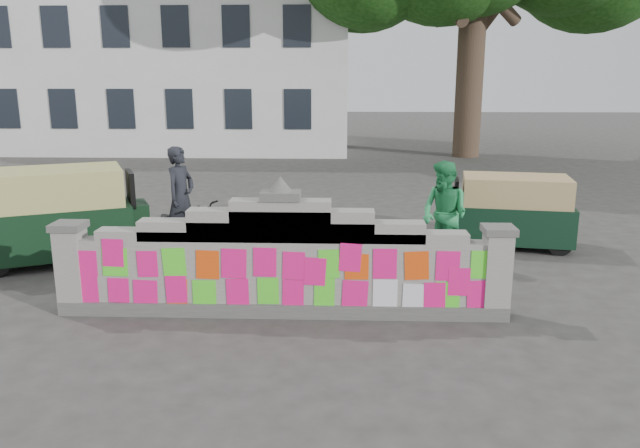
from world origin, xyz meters
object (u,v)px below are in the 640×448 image
object	(u,v)px
rickshaw_left	(58,214)
rickshaw_right	(511,210)
cyclist_bike	(183,229)
pedestrian	(444,214)
cyclist_rider	(182,209)

from	to	relation	value
rickshaw_left	rickshaw_right	distance (m)	8.64
cyclist_bike	rickshaw_right	world-z (taller)	rickshaw_right
cyclist_bike	pedestrian	distance (m)	4.84
cyclist_bike	cyclist_rider	xyz separation A→B (m)	(0.00, 0.00, 0.38)
pedestrian	rickshaw_left	size ratio (longest dim) A/B	0.60
cyclist_rider	rickshaw_right	bearing A→B (deg)	-58.34
pedestrian	rickshaw_right	bearing A→B (deg)	91.22
pedestrian	rickshaw_left	distance (m)	7.00
cyclist_bike	pedestrian	size ratio (longest dim) A/B	1.09
pedestrian	rickshaw_right	distance (m)	2.07
pedestrian	rickshaw_right	world-z (taller)	pedestrian
cyclist_rider	rickshaw_right	world-z (taller)	cyclist_rider
cyclist_rider	rickshaw_left	size ratio (longest dim) A/B	0.58
cyclist_bike	cyclist_rider	bearing A→B (deg)	0.00
cyclist_rider	rickshaw_right	size ratio (longest dim) A/B	0.70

